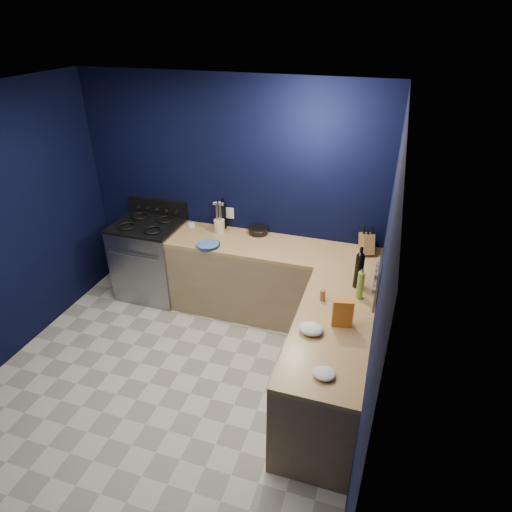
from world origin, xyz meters
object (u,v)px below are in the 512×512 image
at_px(utensil_crock, 219,226).
at_px(knife_block, 367,243).
at_px(plate_stack, 208,245).
at_px(gas_range, 151,260).
at_px(crouton_bag, 342,313).

distance_m(utensil_crock, knife_block, 1.65).
height_order(plate_stack, utensil_crock, utensil_crock).
relative_size(gas_range, plate_stack, 3.78).
relative_size(plate_stack, utensil_crock, 1.60).
relative_size(knife_block, crouton_bag, 0.88).
bearing_deg(gas_range, utensil_crock, 10.49).
xyz_separation_m(plate_stack, knife_block, (1.64, 0.38, 0.09)).
bearing_deg(utensil_crock, knife_block, 0.57).
bearing_deg(gas_range, plate_stack, -13.10).
distance_m(plate_stack, crouton_bag, 1.82).
height_order(utensil_crock, knife_block, knife_block).
relative_size(gas_range, crouton_bag, 3.82).
bearing_deg(plate_stack, utensil_crock, 91.45).
bearing_deg(crouton_bag, plate_stack, 138.27).
relative_size(plate_stack, knife_block, 1.15).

